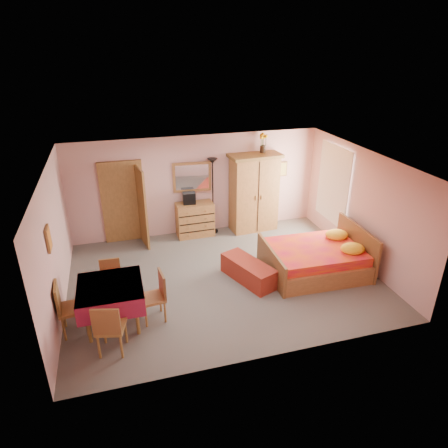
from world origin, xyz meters
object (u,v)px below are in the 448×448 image
object	(u,v)px
chair_south	(111,326)
chair_east	(152,297)
wardrobe	(254,193)
sunflower_vase	(263,143)
wall_mirror	(192,177)
chair_west	(73,308)
chair_north	(111,283)
floor_lamp	(213,196)
stereo	(189,198)
bed	(315,252)
chest_of_drawers	(195,219)
bench	(248,271)
dining_table	(112,305)

from	to	relation	value
chair_south	chair_east	world-z (taller)	chair_south
wardrobe	sunflower_vase	bearing A→B (deg)	16.45
wall_mirror	chair_west	world-z (taller)	wall_mirror
chair_north	chair_east	xyz separation A→B (m)	(0.71, -0.78, 0.04)
floor_lamp	chair_south	bearing A→B (deg)	-124.73
stereo	chair_west	xyz separation A→B (m)	(-2.73, -3.25, -0.54)
bed	chair_north	xyz separation A→B (m)	(-4.34, 0.07, -0.06)
stereo	chair_west	world-z (taller)	stereo
chest_of_drawers	sunflower_vase	bearing A→B (deg)	0.90
sunflower_vase	bench	xyz separation A→B (m)	(-1.21, -2.52, -2.12)
wardrobe	chair_east	size ratio (longest dim) A/B	2.20
stereo	bench	size ratio (longest dim) A/B	0.24
sunflower_vase	bench	world-z (taller)	sunflower_vase
chair_south	stereo	bearing A→B (deg)	76.22
chair_west	chair_east	distance (m)	1.37
stereo	chair_west	size ratio (longest dim) A/B	0.31
chest_of_drawers	chair_west	size ratio (longest dim) A/B	0.94
wall_mirror	bench	world-z (taller)	wall_mirror
sunflower_vase	wall_mirror	bearing A→B (deg)	175.35
wall_mirror	chair_east	distance (m)	3.90
wardrobe	bench	bearing A→B (deg)	-116.14
chair_south	chair_east	size ratio (longest dim) A/B	1.03
wall_mirror	chair_west	size ratio (longest dim) A/B	0.97
wall_mirror	chair_north	xyz separation A→B (m)	(-2.20, -2.67, -1.12)
chair_east	bench	bearing A→B (deg)	-76.03
sunflower_vase	chair_west	size ratio (longest dim) A/B	0.50
bed	chair_south	xyz separation A→B (m)	(-4.38, -1.36, -0.00)
chair_west	chair_east	bearing A→B (deg)	84.90
bench	chair_west	distance (m)	3.58
chest_of_drawers	bed	size ratio (longest dim) A/B	0.45
wardrobe	chair_east	xyz separation A→B (m)	(-3.09, -3.21, -0.57)
bench	chair_south	bearing A→B (deg)	-153.62
sunflower_vase	chair_north	size ratio (longest dim) A/B	0.58
wall_mirror	chair_east	bearing A→B (deg)	-108.86
sunflower_vase	dining_table	xyz separation A→B (m)	(-4.04, -3.23, -1.93)
wall_mirror	wardrobe	world-z (taller)	wardrobe
wall_mirror	chair_south	size ratio (longest dim) A/B	1.00
chair_south	wall_mirror	bearing A→B (deg)	75.81
wardrobe	chair_south	size ratio (longest dim) A/B	2.13
wall_mirror	dining_table	bearing A→B (deg)	-118.59
chair_west	chair_east	xyz separation A→B (m)	(1.37, -0.03, -0.03)
dining_table	chair_north	distance (m)	0.71
floor_lamp	chair_south	distance (m)	4.85
floor_lamp	chair_north	size ratio (longest dim) A/B	2.35
chest_of_drawers	bed	xyz separation A→B (m)	(2.15, -2.52, 0.04)
dining_table	chair_east	xyz separation A→B (m)	(0.71, -0.07, 0.06)
stereo	chair_north	size ratio (longest dim) A/B	0.37
wall_mirror	bed	distance (m)	3.63
chest_of_drawers	chair_west	bearing A→B (deg)	-132.65
bench	chair_south	xyz separation A→B (m)	(-2.87, -1.42, 0.27)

